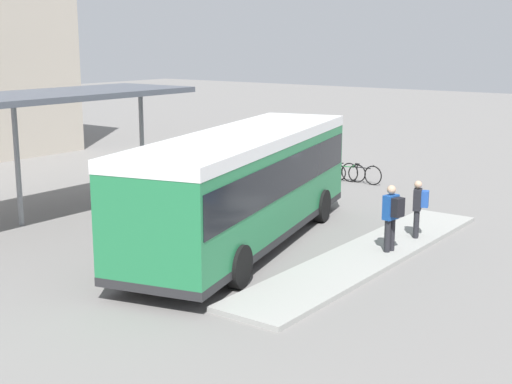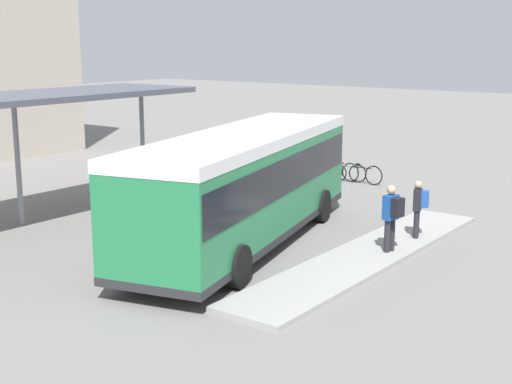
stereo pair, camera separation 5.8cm
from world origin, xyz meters
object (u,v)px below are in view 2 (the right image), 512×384
Objects in this scene: city_bus at (245,180)px; bicycle_green at (346,172)px; pedestrian_companion at (419,205)px; pedestrian_waiting at (392,214)px; bicycle_orange at (329,171)px; bicycle_black at (362,174)px.

bicycle_green is at bearing -1.26° from city_bus.
pedestrian_waiting is at bearing 70.76° from pedestrian_companion.
bicycle_green is at bearing -66.55° from pedestrian_companion.
bicycle_green reaches higher than bicycle_orange.
bicycle_black reaches higher than bicycle_green.
bicycle_orange is (-0.10, 0.72, -0.03)m from bicycle_green.
city_bus is at bearing 31.41° from pedestrian_waiting.
bicycle_green is 0.72m from bicycle_orange.
bicycle_orange is at bearing -174.15° from bicycle_black.
bicycle_orange is (7.90, 6.58, -0.78)m from pedestrian_waiting.
pedestrian_companion is 1.01× the size of bicycle_orange.
bicycle_black is 1.43m from bicycle_orange.
bicycle_black is (6.32, 5.15, -0.65)m from pedestrian_companion.
pedestrian_waiting is 10.31m from bicycle_orange.
city_bus is at bearing -79.20° from bicycle_black.
city_bus is 6.76× the size of bicycle_orange.
city_bus is 9.87m from bicycle_orange.
pedestrian_waiting is at bearing -63.16° from bicycle_green.
pedestrian_companion is at bearing -49.03° from bicycle_black.
city_bus is 6.13× the size of pedestrian_waiting.
pedestrian_companion is 8.18m from bicycle_black.
pedestrian_waiting is at bearing 127.34° from bicycle_orange.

